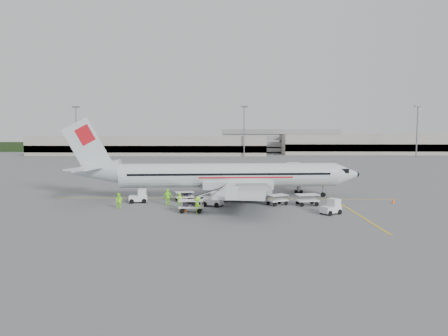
{
  "coord_description": "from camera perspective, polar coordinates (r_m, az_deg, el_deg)",
  "views": [
    {
      "loc": [
        1.67,
        -47.61,
        7.62
      ],
      "look_at": [
        0.0,
        2.0,
        3.8
      ],
      "focal_mm": 30.0,
      "sensor_mm": 36.0,
      "label": 1
    }
  ],
  "objects": [
    {
      "name": "parking_garage",
      "position": [
        208.92,
        8.36,
        4.18
      ],
      "size": [
        62.0,
        24.0,
        14.0
      ],
      "primitive_type": null,
      "color": "slate",
      "rests_on": "ground"
    },
    {
      "name": "treeline",
      "position": [
        222.66,
        1.5,
        3.21
      ],
      "size": [
        300.0,
        3.0,
        6.0
      ],
      "primitive_type": null,
      "color": "black",
      "rests_on": "ground"
    },
    {
      "name": "ground",
      "position": [
        48.24,
        -0.08,
        -4.69
      ],
      "size": [
        360.0,
        360.0,
        0.0
      ],
      "primitive_type": "plane",
      "color": "#56595B"
    },
    {
      "name": "tug_fore",
      "position": [
        39.76,
        15.95,
        -5.68
      ],
      "size": [
        2.32,
        2.07,
        1.56
      ],
      "primitive_type": null,
      "rotation": [
        0.0,
        0.0,
        0.58
      ],
      "color": "silver",
      "rests_on": "ground"
    },
    {
      "name": "crew_d",
      "position": [
        43.89,
        -8.56,
        -4.39
      ],
      "size": [
        1.2,
        0.78,
        1.89
      ],
      "primitive_type": "imported",
      "rotation": [
        0.0,
        0.0,
        3.45
      ],
      "color": "#86E61C",
      "rests_on": "ground"
    },
    {
      "name": "cart_loaded_b",
      "position": [
        46.6,
        -6.08,
        -4.3
      ],
      "size": [
        2.58,
        2.03,
        1.18
      ],
      "primitive_type": null,
      "rotation": [
        0.0,
        0.0,
        0.35
      ],
      "color": "silver",
      "rests_on": "ground"
    },
    {
      "name": "cone_nose",
      "position": [
        49.04,
        24.38,
        -4.54
      ],
      "size": [
        0.4,
        0.4,
        0.66
      ],
      "primitive_type": "cone",
      "color": "#E85617",
      "rests_on": "ground"
    },
    {
      "name": "stripe_lead",
      "position": [
        48.24,
        -0.08,
        -4.68
      ],
      "size": [
        44.0,
        0.2,
        0.01
      ],
      "primitive_type": "cube",
      "color": "yellow",
      "rests_on": "ground"
    },
    {
      "name": "stripe_cross",
      "position": [
        42.18,
        19.01,
        -6.24
      ],
      "size": [
        0.2,
        20.0,
        0.01
      ],
      "primitive_type": "cube",
      "color": "yellow",
      "rests_on": "ground"
    },
    {
      "name": "cart_empty_b",
      "position": [
        44.26,
        12.55,
        -4.75
      ],
      "size": [
        2.78,
        1.96,
        1.32
      ],
      "primitive_type": null,
      "rotation": [
        0.0,
        0.0,
        0.19
      ],
      "color": "silver",
      "rests_on": "ground"
    },
    {
      "name": "crew_b",
      "position": [
        42.85,
        -15.71,
        -4.84
      ],
      "size": [
        1.01,
        0.9,
        1.72
      ],
      "primitive_type": "imported",
      "rotation": [
        0.0,
        0.0,
        -0.35
      ],
      "color": "#86E61C",
      "rests_on": "ground"
    },
    {
      "name": "tug_mid",
      "position": [
        42.74,
        -1.7,
        -4.73
      ],
      "size": [
        2.48,
        1.95,
        1.68
      ],
      "primitive_type": null,
      "rotation": [
        0.0,
        0.0,
        -0.37
      ],
      "color": "silver",
      "rests_on": "ground"
    },
    {
      "name": "cart_loaded_a",
      "position": [
        39.35,
        -5.02,
        -5.81
      ],
      "size": [
        2.52,
        1.49,
        1.31
      ],
      "primitive_type": null,
      "rotation": [
        0.0,
        0.0,
        -0.0
      ],
      "color": "silver",
      "rests_on": "ground"
    },
    {
      "name": "tug_aft",
      "position": [
        46.25,
        -12.95,
        -4.16
      ],
      "size": [
        2.34,
        1.63,
        1.65
      ],
      "primitive_type": null,
      "rotation": [
        0.0,
        0.0,
        0.21
      ],
      "color": "silver",
      "rests_on": "ground"
    },
    {
      "name": "mast_east",
      "position": [
        183.23,
        27.34,
        4.97
      ],
      "size": [
        3.2,
        1.2,
        22.0
      ],
      "primitive_type": null,
      "color": "slate",
      "rests_on": "ground"
    },
    {
      "name": "crew_a",
      "position": [
        41.75,
        -6.75,
        -4.94
      ],
      "size": [
        0.76,
        0.7,
        1.73
      ],
      "primitive_type": "imported",
      "rotation": [
        0.0,
        0.0,
        0.61
      ],
      "color": "#86E61C",
      "rests_on": "ground"
    },
    {
      "name": "belt_loader",
      "position": [
        46.15,
        -1.68,
        -3.58
      ],
      "size": [
        4.69,
        2.34,
        2.43
      ],
      "primitive_type": null,
      "rotation": [
        0.0,
        0.0,
        -0.15
      ],
      "color": "silver",
      "rests_on": "ground"
    },
    {
      "name": "mast_center",
      "position": [
        165.68,
        3.09,
        5.56
      ],
      "size": [
        3.2,
        1.2,
        22.0
      ],
      "primitive_type": null,
      "color": "slate",
      "rests_on": "ground"
    },
    {
      "name": "jet_bridge",
      "position": [
        58.33,
        10.84,
        -1.29
      ],
      "size": [
        3.76,
        14.72,
        3.82
      ],
      "primitive_type": null,
      "rotation": [
        0.0,
        0.0,
        -0.07
      ],
      "color": "silver",
      "rests_on": "ground"
    },
    {
      "name": "terminal_west",
      "position": [
        182.46,
        -11.3,
        3.33
      ],
      "size": [
        110.0,
        22.0,
        9.0
      ],
      "primitive_type": null,
      "color": "gray",
      "rests_on": "ground"
    },
    {
      "name": "cart_empty_a",
      "position": [
        43.9,
        8.11,
        -4.82
      ],
      "size": [
        2.75,
        2.46,
        1.23
      ],
      "primitive_type": null,
      "rotation": [
        0.0,
        0.0,
        0.58
      ],
      "color": "silver",
      "rests_on": "ground"
    },
    {
      "name": "cone_stbd",
      "position": [
        39.65,
        -6.0,
        -6.24
      ],
      "size": [
        0.38,
        0.38,
        0.62
      ],
      "primitive_type": "cone",
      "color": "#E85617",
      "rests_on": "ground"
    },
    {
      "name": "cone_port",
      "position": [
        61.79,
        3.03,
        -2.4
      ],
      "size": [
        0.38,
        0.38,
        0.62
      ],
      "primitive_type": "cone",
      "color": "#E85617",
      "rests_on": "ground"
    },
    {
      "name": "mast_west",
      "position": [
        180.48,
        -21.57,
        5.16
      ],
      "size": [
        3.2,
        1.2,
        22.0
      ],
      "primitive_type": null,
      "color": "slate",
      "rests_on": "ground"
    },
    {
      "name": "terminal_east",
      "position": [
        204.39,
        21.49,
        3.36
      ],
      "size": [
        90.0,
        26.0,
        10.0
      ],
      "primitive_type": null,
      "color": "gray",
      "rests_on": "ground"
    },
    {
      "name": "aircraft",
      "position": [
        48.17,
        0.85,
        1.37
      ],
      "size": [
        39.52,
        32.42,
        10.14
      ],
      "primitive_type": null,
      "rotation": [
        0.0,
        0.0,
        0.1
      ],
      "color": "silver",
      "rests_on": "ground"
    },
    {
      "name": "crew_c",
      "position": [
        38.73,
        -4.03,
        -5.67
      ],
      "size": [
        1.14,
        1.27,
        1.71
      ],
      "primitive_type": "imported",
      "rotation": [
        0.0,
        0.0,
        2.16
      ],
      "color": "#86E61C",
      "rests_on": "ground"
    }
  ]
}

